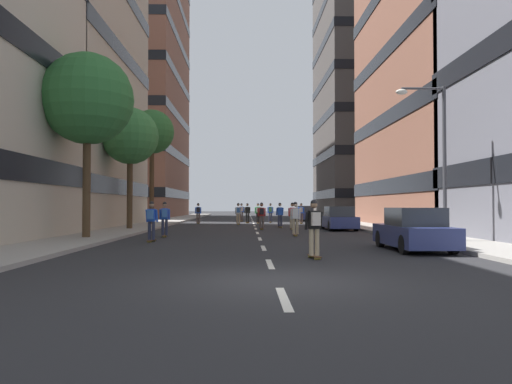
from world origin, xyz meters
TOP-DOWN VIEW (x-y plane):
  - ground_plane at (0.00, 28.84)m, footprint 173.05×173.05m
  - sidewalk_left at (-8.01, 32.45)m, footprint 3.00×79.32m
  - sidewalk_right at (8.01, 32.45)m, footprint 3.00×79.32m
  - lane_markings at (0.00, 30.50)m, footprint 0.16×67.20m
  - building_left_mid at (-17.88, 25.36)m, footprint 16.86×17.31m
  - building_left_far at (-17.88, 54.86)m, footprint 16.86×22.65m
  - building_right_mid at (17.88, 25.36)m, footprint 16.86×20.12m
  - building_right_far at (17.88, 54.86)m, footprint 16.86×18.52m
  - parked_car_near at (5.31, 6.93)m, footprint 1.82×4.40m
  - parked_car_mid at (5.31, 40.00)m, footprint 1.82×4.40m
  - parked_car_far at (5.31, 21.21)m, footprint 1.82×4.40m
  - street_tree_near at (-8.01, 28.11)m, footprint 3.44×3.44m
  - street_tree_mid at (-8.01, 20.83)m, footprint 3.59×3.59m
  - street_tree_far at (-8.01, 12.38)m, footprint 4.24×4.24m
  - streetlamp_right at (7.35, 10.07)m, footprint 2.13×0.30m
  - skater_0 at (-1.29, 29.85)m, footprint 0.53×0.90m
  - skater_1 at (-4.79, 11.12)m, footprint 0.55×0.91m
  - skater_2 at (4.08, 31.94)m, footprint 0.56×0.92m
  - skater_3 at (0.37, 32.24)m, footprint 0.53×0.90m
  - skater_4 at (1.56, 34.53)m, footprint 0.55×0.91m
  - skater_5 at (-4.75, 14.42)m, footprint 0.55×0.92m
  - skater_6 at (-0.54, 33.39)m, footprint 0.56×0.92m
  - skater_7 at (1.77, 24.80)m, footprint 0.56×0.92m
  - skater_8 at (2.39, 22.01)m, footprint 0.56×0.92m
  - skater_9 at (0.37, 21.89)m, footprint 0.53×0.90m
  - skater_10 at (1.92, 15.22)m, footprint 0.55×0.91m
  - skater_11 at (1.40, 4.32)m, footprint 0.56×0.92m
  - skater_12 at (-4.77, 32.07)m, footprint 0.56×0.92m
  - skater_13 at (-1.10, 37.99)m, footprint 0.55×0.92m

SIDE VIEW (x-z plane):
  - ground_plane at x=0.00m, z-range 0.00..0.00m
  - lane_markings at x=0.00m, z-range 0.00..0.01m
  - sidewalk_left at x=-8.01m, z-range 0.00..0.14m
  - sidewalk_right at x=8.01m, z-range 0.00..0.14m
  - parked_car_near at x=5.31m, z-range -0.06..1.46m
  - parked_car_mid at x=5.31m, z-range -0.06..1.46m
  - parked_car_far at x=5.31m, z-range -0.06..1.46m
  - skater_6 at x=-0.54m, z-range 0.10..1.87m
  - skater_7 at x=1.77m, z-range 0.10..1.87m
  - skater_8 at x=2.39m, z-range 0.10..1.87m
  - skater_10 at x=1.92m, z-range 0.10..1.87m
  - skater_0 at x=-1.29m, z-range 0.13..1.90m
  - skater_1 at x=-4.79m, z-range 0.13..1.90m
  - skater_2 at x=4.08m, z-range 0.13..1.90m
  - skater_3 at x=0.37m, z-range 0.13..1.90m
  - skater_4 at x=1.56m, z-range 0.13..1.90m
  - skater_5 at x=-4.75m, z-range 0.13..1.90m
  - skater_9 at x=0.37m, z-range 0.13..1.90m
  - skater_11 at x=1.40m, z-range 0.13..1.90m
  - skater_12 at x=-4.77m, z-range 0.13..1.90m
  - skater_13 at x=-1.10m, z-range 0.13..1.90m
  - streetlamp_right at x=7.35m, z-range 0.89..7.39m
  - street_tree_mid at x=-8.01m, z-range 2.12..9.77m
  - street_tree_far at x=-8.01m, z-range 2.25..10.77m
  - street_tree_near at x=-8.01m, z-range 2.80..11.73m
  - building_left_mid at x=-17.88m, z-range 0.09..24.08m
  - building_right_mid at x=17.88m, z-range 0.09..29.51m
  - building_right_far at x=17.88m, z-range 0.09..34.77m
  - building_left_far at x=-17.88m, z-range 0.09..35.36m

